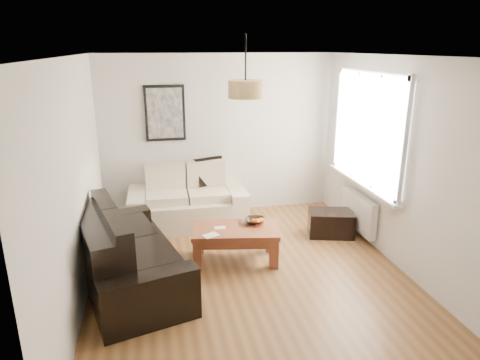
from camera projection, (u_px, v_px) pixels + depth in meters
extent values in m
plane|color=brown|center=(250.00, 275.00, 5.25)|extent=(4.50, 4.50, 0.00)
cube|color=white|center=(358.00, 212.00, 6.24)|extent=(0.10, 0.90, 0.52)
cylinder|color=tan|center=(245.00, 89.00, 4.86)|extent=(0.40, 0.40, 0.20)
cube|color=black|center=(331.00, 223.00, 6.33)|extent=(0.74, 0.58, 0.37)
cube|color=black|center=(168.00, 175.00, 6.71)|extent=(0.40, 0.13, 0.40)
cube|color=black|center=(209.00, 171.00, 6.83)|extent=(0.47, 0.28, 0.45)
imported|color=black|center=(255.00, 221.00, 5.66)|extent=(0.32, 0.32, 0.06)
sphere|color=#F05914|center=(257.00, 222.00, 5.60)|extent=(0.11, 0.11, 0.09)
sphere|color=orange|center=(261.00, 221.00, 5.63)|extent=(0.09, 0.09, 0.09)
sphere|color=orange|center=(253.00, 221.00, 5.63)|extent=(0.07, 0.07, 0.06)
cube|color=beige|center=(211.00, 235.00, 5.29)|extent=(0.23, 0.20, 0.01)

